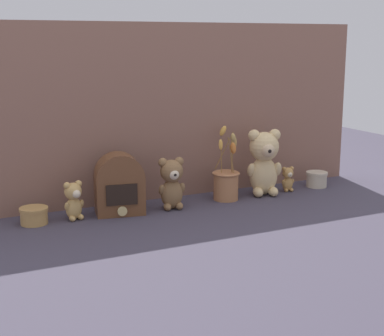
{
  "coord_description": "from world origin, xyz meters",
  "views": [
    {
      "loc": [
        -1.02,
        -2.07,
        0.66
      ],
      "look_at": [
        0.0,
        0.02,
        0.15
      ],
      "focal_mm": 55.0,
      "sensor_mm": 36.0,
      "label": 1
    }
  ],
  "objects": [
    {
      "name": "decorative_tin_tall",
      "position": [
        0.64,
        0.03,
        0.04
      ],
      "size": [
        0.1,
        0.1,
        0.07
      ],
      "color": "beige",
      "rests_on": "ground"
    },
    {
      "name": "teddy_bear_large",
      "position": [
        0.35,
        0.02,
        0.15
      ],
      "size": [
        0.16,
        0.15,
        0.29
      ],
      "color": "#DBBC84",
      "rests_on": "ground"
    },
    {
      "name": "vintage_radio",
      "position": [
        -0.31,
        0.02,
        0.11
      ],
      "size": [
        0.2,
        0.14,
        0.24
      ],
      "color": "brown",
      "rests_on": "ground"
    },
    {
      "name": "backdrop_wall",
      "position": [
        0.0,
        0.17,
        0.37
      ],
      "size": [
        1.76,
        0.02,
        0.73
      ],
      "color": "#845B4C",
      "rests_on": "ground"
    },
    {
      "name": "teddy_bear_tiny",
      "position": [
        0.48,
        0.03,
        0.06
      ],
      "size": [
        0.06,
        0.06,
        0.11
      ],
      "color": "tan",
      "rests_on": "ground"
    },
    {
      "name": "ground_plane",
      "position": [
        0.0,
        0.0,
        0.0
      ],
      "size": [
        4.0,
        4.0,
        0.0
      ],
      "primitive_type": "plane",
      "color": "#3D3847"
    },
    {
      "name": "teddy_bear_small",
      "position": [
        -0.49,
        0.03,
        0.08
      ],
      "size": [
        0.08,
        0.07,
        0.15
      ],
      "color": "tan",
      "rests_on": "ground"
    },
    {
      "name": "flower_vase",
      "position": [
        0.16,
        0.02,
        0.08
      ],
      "size": [
        0.12,
        0.17,
        0.3
      ],
      "color": "#AD7047",
      "rests_on": "ground"
    },
    {
      "name": "decorative_tin_short",
      "position": [
        -0.64,
        0.04,
        0.03
      ],
      "size": [
        0.1,
        0.1,
        0.06
      ],
      "color": "tan",
      "rests_on": "ground"
    },
    {
      "name": "teddy_bear_medium",
      "position": [
        -0.1,
        0.0,
        0.11
      ],
      "size": [
        0.11,
        0.11,
        0.21
      ],
      "color": "olive",
      "rests_on": "ground"
    }
  ]
}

